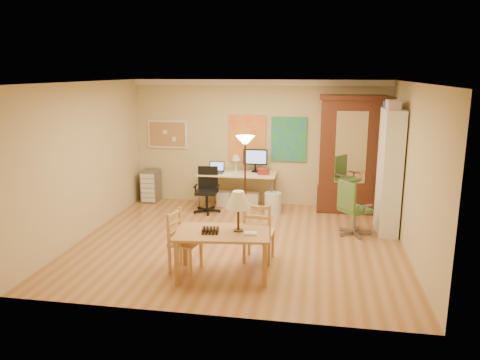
% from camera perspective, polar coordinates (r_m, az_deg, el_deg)
% --- Properties ---
extents(floor, '(5.50, 5.50, 0.00)m').
position_cam_1_polar(floor, '(8.12, -0.06, -7.58)').
color(floor, '#956234').
rests_on(floor, ground).
extents(crown_molding, '(5.50, 0.08, 0.12)m').
position_cam_1_polar(crown_molding, '(10.03, 2.35, 11.80)').
color(crown_molding, white).
rests_on(crown_molding, floor).
extents(corkboard, '(0.90, 0.04, 0.62)m').
position_cam_1_polar(corkboard, '(10.59, -8.82, 5.53)').
color(corkboard, tan).
rests_on(corkboard, floor).
extents(art_panel_left, '(0.80, 0.04, 1.00)m').
position_cam_1_polar(art_panel_left, '(10.18, 0.90, 5.10)').
color(art_panel_left, yellow).
rests_on(art_panel_left, floor).
extents(art_panel_right, '(0.75, 0.04, 0.95)m').
position_cam_1_polar(art_panel_right, '(10.08, 5.98, 4.95)').
color(art_panel_right, teal).
rests_on(art_panel_right, floor).
extents(dining_table, '(1.40, 0.93, 1.24)m').
position_cam_1_polar(dining_table, '(6.61, -1.44, -5.25)').
color(dining_table, olive).
rests_on(dining_table, floor).
extents(ladder_chair_back, '(0.47, 0.45, 0.96)m').
position_cam_1_polar(ladder_chair_back, '(7.21, 2.27, -6.54)').
color(ladder_chair_back, '#B37652').
rests_on(ladder_chair_back, floor).
extents(ladder_chair_left, '(0.47, 0.48, 0.89)m').
position_cam_1_polar(ladder_chair_left, '(6.97, -6.92, -7.61)').
color(ladder_chair_left, '#B37652').
rests_on(ladder_chair_left, floor).
extents(torchiere_lamp, '(0.33, 0.33, 1.80)m').
position_cam_1_polar(torchiere_lamp, '(8.04, 0.64, 2.88)').
color(torchiere_lamp, '#3D2518').
rests_on(torchiere_lamp, floor).
extents(computer_desk, '(1.65, 0.72, 1.25)m').
position_cam_1_polar(computer_desk, '(10.08, -0.10, -0.72)').
color(computer_desk, beige).
rests_on(computer_desk, floor).
extents(office_chair_black, '(0.58, 0.58, 0.94)m').
position_cam_1_polar(office_chair_black, '(9.77, -4.04, -2.46)').
color(office_chair_black, black).
rests_on(office_chair_black, floor).
extents(office_chair_green, '(0.64, 0.64, 1.00)m').
position_cam_1_polar(office_chair_green, '(8.64, 13.59, -4.80)').
color(office_chair_green, slate).
rests_on(office_chair_green, floor).
extents(drawer_cart, '(0.36, 0.43, 0.72)m').
position_cam_1_polar(drawer_cart, '(10.70, -10.81, -0.68)').
color(drawer_cart, slate).
rests_on(drawer_cart, floor).
extents(armoire, '(1.31, 0.62, 2.41)m').
position_cam_1_polar(armoire, '(9.92, 13.18, 2.19)').
color(armoire, '#3E1E11').
rests_on(armoire, floor).
extents(bookshelf, '(0.33, 0.89, 2.23)m').
position_cam_1_polar(bookshelf, '(8.78, 17.73, 0.92)').
color(bookshelf, white).
rests_on(bookshelf, floor).
extents(wastebin, '(0.35, 0.35, 0.43)m').
position_cam_1_polar(wastebin, '(9.68, 4.02, -2.82)').
color(wastebin, silver).
rests_on(wastebin, floor).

